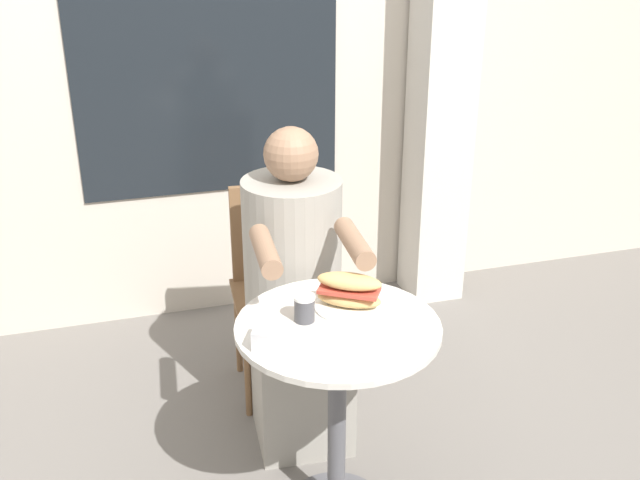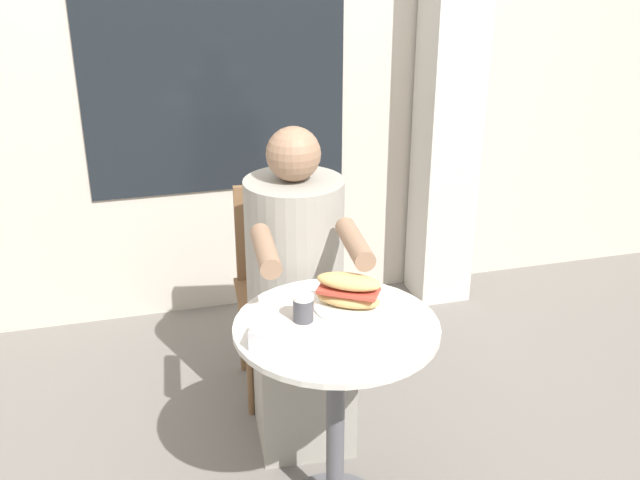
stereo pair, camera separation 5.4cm
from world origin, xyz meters
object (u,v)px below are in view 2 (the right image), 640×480
object	(u,v)px
drink_cup	(303,308)
cafe_table	(336,381)
diner_chair	(280,269)
seated_diner	(297,308)
sandwich_on_plate	(348,293)

from	to	relation	value
drink_cup	cafe_table	bearing A→B (deg)	-29.32
diner_chair	seated_diner	bearing A→B (deg)	92.68
diner_chair	sandwich_on_plate	bearing A→B (deg)	98.50
diner_chair	sandwich_on_plate	size ratio (longest dim) A/B	3.96
diner_chair	seated_diner	xyz separation A→B (m)	(-0.01, -0.35, 0.00)
cafe_table	sandwich_on_plate	size ratio (longest dim) A/B	3.36
cafe_table	diner_chair	world-z (taller)	diner_chair
cafe_table	seated_diner	distance (m)	0.51
diner_chair	drink_cup	xyz separation A→B (m)	(-0.10, -0.81, 0.26)
seated_diner	sandwich_on_plate	distance (m)	0.51
cafe_table	sandwich_on_plate	bearing A→B (deg)	53.98
diner_chair	seated_diner	distance (m)	0.35
cafe_table	drink_cup	size ratio (longest dim) A/B	8.63
cafe_table	drink_cup	bearing A→B (deg)	150.68
seated_diner	drink_cup	bearing A→B (deg)	83.28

